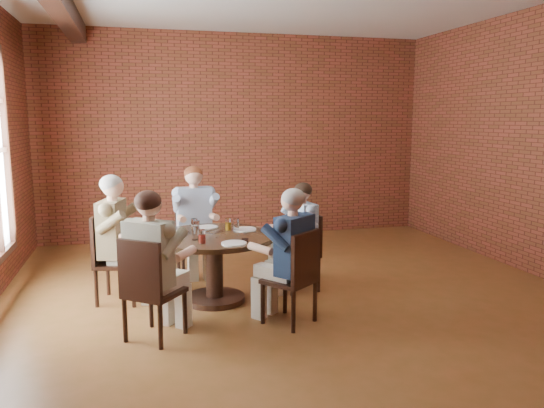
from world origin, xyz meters
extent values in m
plane|color=brown|center=(0.00, 0.00, 0.00)|extent=(7.00, 7.00, 0.00)
plane|color=brown|center=(0.00, 3.50, 1.70)|extent=(7.00, 0.00, 7.00)
cube|color=black|center=(-3.17, 1.44, 1.65)|extent=(0.10, 0.08, 2.20)
cylinder|color=black|center=(-0.90, 0.27, 0.03)|extent=(0.66, 0.66, 0.06)
cylinder|color=black|center=(-0.90, 0.27, 0.35)|extent=(0.19, 0.19, 0.64)
cylinder|color=#372114|center=(-0.90, 0.27, 0.72)|extent=(1.33, 1.33, 0.05)
cube|color=black|center=(0.13, 0.41, 0.43)|extent=(0.45, 0.45, 0.04)
cube|color=black|center=(0.30, 0.44, 0.68)|extent=(0.10, 0.40, 0.45)
cylinder|color=black|center=(-0.06, 0.56, 0.21)|extent=(0.04, 0.04, 0.41)
cylinder|color=black|center=(-0.02, 0.22, 0.21)|extent=(0.04, 0.04, 0.41)
cylinder|color=black|center=(0.27, 0.60, 0.21)|extent=(0.04, 0.04, 0.41)
cylinder|color=black|center=(0.32, 0.27, 0.21)|extent=(0.04, 0.04, 0.41)
cube|color=black|center=(-0.97, 1.41, 0.43)|extent=(0.49, 0.49, 0.04)
cube|color=black|center=(-0.99, 1.62, 0.71)|extent=(0.46, 0.07, 0.52)
cylinder|color=black|center=(-1.16, 1.20, 0.21)|extent=(0.04, 0.04, 0.41)
cylinder|color=black|center=(-0.76, 1.23, 0.21)|extent=(0.04, 0.04, 0.41)
cylinder|color=black|center=(-1.19, 1.60, 0.21)|extent=(0.04, 0.04, 0.41)
cylinder|color=black|center=(-0.79, 1.62, 0.21)|extent=(0.04, 0.04, 0.41)
cube|color=black|center=(-1.91, 0.53, 0.43)|extent=(0.56, 0.56, 0.04)
cube|color=black|center=(-2.11, 0.59, 0.71)|extent=(0.16, 0.45, 0.52)
cylinder|color=black|center=(-1.77, 0.29, 0.21)|extent=(0.04, 0.04, 0.41)
cylinder|color=black|center=(-1.66, 0.68, 0.21)|extent=(0.04, 0.04, 0.41)
cylinder|color=black|center=(-2.15, 0.39, 0.21)|extent=(0.04, 0.04, 0.41)
cylinder|color=black|center=(-2.05, 0.78, 0.21)|extent=(0.04, 0.04, 0.41)
cube|color=black|center=(-1.57, -0.59, 0.43)|extent=(0.63, 0.63, 0.04)
cube|color=black|center=(-1.70, -0.74, 0.70)|extent=(0.37, 0.31, 0.51)
cylinder|color=black|center=(-1.30, -0.55, 0.21)|extent=(0.04, 0.04, 0.41)
cylinder|color=black|center=(-1.61, -0.32, 0.21)|extent=(0.04, 0.04, 0.41)
cylinder|color=black|center=(-1.54, -0.86, 0.21)|extent=(0.04, 0.04, 0.41)
cylinder|color=black|center=(-1.84, -0.62, 0.21)|extent=(0.04, 0.04, 0.41)
cube|color=black|center=(-0.28, -0.54, 0.43)|extent=(0.60, 0.60, 0.04)
cube|color=black|center=(-0.16, -0.69, 0.70)|extent=(0.36, 0.29, 0.49)
cylinder|color=black|center=(-0.25, -0.28, 0.21)|extent=(0.04, 0.04, 0.41)
cylinder|color=black|center=(-0.54, -0.50, 0.21)|extent=(0.04, 0.04, 0.41)
cylinder|color=black|center=(-0.02, -0.57, 0.21)|extent=(0.04, 0.04, 0.41)
cylinder|color=black|center=(-0.31, -0.80, 0.21)|extent=(0.04, 0.04, 0.41)
cylinder|color=white|center=(-0.52, 0.43, 0.76)|extent=(0.26, 0.26, 0.01)
cylinder|color=white|center=(-0.92, 0.66, 0.76)|extent=(0.26, 0.26, 0.01)
cylinder|color=white|center=(-1.36, 0.32, 0.76)|extent=(0.26, 0.26, 0.01)
cylinder|color=white|center=(-0.76, -0.21, 0.76)|extent=(0.26, 0.26, 0.01)
cylinder|color=white|center=(-0.63, 0.41, 0.82)|extent=(0.07, 0.07, 0.14)
cylinder|color=white|center=(-0.70, 0.47, 0.82)|extent=(0.07, 0.07, 0.14)
cylinder|color=white|center=(-1.08, 0.53, 0.82)|extent=(0.07, 0.07, 0.14)
cylinder|color=white|center=(-1.07, 0.42, 0.82)|extent=(0.07, 0.07, 0.14)
cylinder|color=white|center=(-1.12, 0.08, 0.82)|extent=(0.07, 0.07, 0.14)
cylinder|color=white|center=(-1.07, -0.09, 0.82)|extent=(0.07, 0.07, 0.14)
cube|color=black|center=(-0.63, -0.08, 0.75)|extent=(0.10, 0.15, 0.01)
camera|label=1|loc=(-1.70, -5.35, 2.00)|focal=35.00mm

